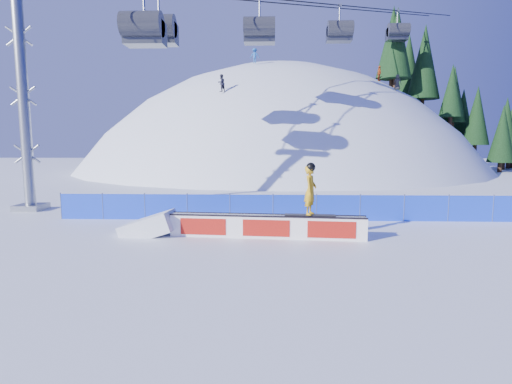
{
  "coord_description": "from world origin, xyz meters",
  "views": [
    {
      "loc": [
        -1.16,
        -13.75,
        3.58
      ],
      "look_at": [
        -1.74,
        2.9,
        1.52
      ],
      "focal_mm": 28.0,
      "sensor_mm": 36.0,
      "label": 1
    }
  ],
  "objects": [
    {
      "name": "safety_fence",
      "position": [
        0.0,
        4.5,
        0.6
      ],
      "size": [
        22.05,
        0.05,
        1.3
      ],
      "color": "blue",
      "rests_on": "ground"
    },
    {
      "name": "rail_box",
      "position": [
        -1.27,
        1.09,
        0.44
      ],
      "size": [
        7.43,
        1.11,
        0.89
      ],
      "rotation": [
        0.0,
        0.0,
        -0.08
      ],
      "color": "white",
      "rests_on": "ground"
    },
    {
      "name": "snow_hill",
      "position": [
        0.0,
        42.0,
        -18.0
      ],
      "size": [
        64.0,
        64.0,
        64.0
      ],
      "color": "white",
      "rests_on": "ground"
    },
    {
      "name": "snow_ramp",
      "position": [
        -5.89,
        1.46,
        0.0
      ],
      "size": [
        2.25,
        1.51,
        1.34
      ],
      "primitive_type": null,
      "rotation": [
        0.0,
        -0.31,
        -0.08
      ],
      "color": "white",
      "rests_on": "ground"
    },
    {
      "name": "snowboarder",
      "position": [
        0.35,
        0.96,
        1.86
      ],
      "size": [
        1.91,
        0.78,
        1.98
      ],
      "rotation": [
        0.0,
        0.0,
        1.22
      ],
      "color": "black",
      "rests_on": "rail_box"
    },
    {
      "name": "distant_skiers",
      "position": [
        2.42,
        30.31,
        11.19
      ],
      "size": [
        19.35,
        9.12,
        5.89
      ],
      "color": "black",
      "rests_on": "ground"
    },
    {
      "name": "treeline",
      "position": [
        25.09,
        40.43,
        9.36
      ],
      "size": [
        24.38,
        11.51,
        20.97
      ],
      "color": "#301F13",
      "rests_on": "ground"
    },
    {
      "name": "ground",
      "position": [
        0.0,
        0.0,
        0.0
      ],
      "size": [
        160.0,
        160.0,
        0.0
      ],
      "primitive_type": "plane",
      "color": "white",
      "rests_on": "ground"
    },
    {
      "name": "chairlift",
      "position": [
        4.74,
        27.49,
        16.89
      ],
      "size": [
        40.8,
        41.7,
        22.0
      ],
      "color": "gray",
      "rests_on": "ground"
    }
  ]
}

